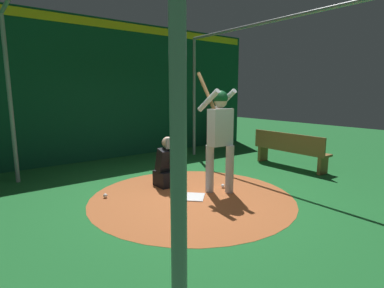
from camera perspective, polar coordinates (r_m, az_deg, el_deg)
ground_plane at (r=5.38m, az=-0.00°, el=-10.01°), size 26.16×26.16×0.00m
dirt_circle at (r=5.38m, az=-0.00°, el=-9.98°), size 3.53×3.53×0.01m
home_plate at (r=5.38m, az=-0.00°, el=-9.89°), size 0.59×0.59×0.01m
batter at (r=5.42m, az=5.23°, el=2.44°), size 0.68×0.49×2.18m
catcher at (r=5.91m, az=-4.58°, el=-4.31°), size 0.58×0.40×0.98m
back_wall at (r=8.60m, az=-16.61°, el=9.69°), size 0.22×10.16×3.71m
cage_frame at (r=5.09m, az=-0.00°, el=15.18°), size 5.87×4.64×3.32m
bat_rack at (r=10.45m, az=4.02°, el=2.45°), size 0.70×0.19×1.05m
bench at (r=7.73m, az=17.83°, el=-0.90°), size 1.94×0.36×0.85m
baseball_0 at (r=4.18m, az=-3.05°, el=-15.45°), size 0.07×0.07×0.07m
baseball_1 at (r=5.55m, az=-16.00°, el=-9.33°), size 0.07×0.07×0.07m
baseball_2 at (r=5.90m, az=5.84°, el=-7.83°), size 0.07×0.07×0.07m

